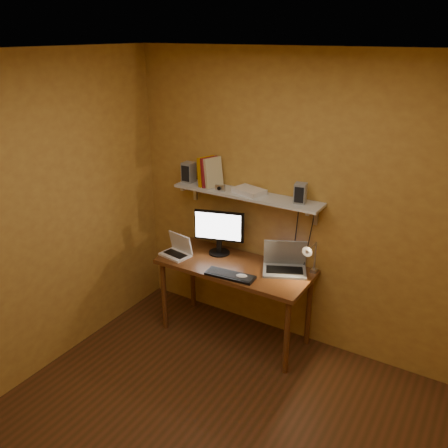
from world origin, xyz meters
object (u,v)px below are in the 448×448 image
Objects in this scene: speaker_right at (300,193)px; wall_shelf at (246,195)px; desk_lamp at (311,255)px; speaker_left at (189,172)px; router at (249,191)px; laptop at (285,263)px; mouse at (242,276)px; monitor at (219,230)px; netbook at (178,249)px; shelf_camera at (220,188)px; keyboard at (230,275)px; desk at (235,273)px.

wall_shelf is at bearing 170.67° from speaker_right.
desk_lamp is 1.39m from speaker_left.
router reaches higher than wall_shelf.
mouse is at bearing -151.60° from laptop.
laptop is (0.67, 0.01, -0.17)m from monitor.
shelf_camera is (0.33, 0.22, 0.60)m from netbook.
desk_lamp is at bearing -34.85° from speaker_right.
monitor is 4.32× the size of mouse.
keyboard is (0.32, -0.34, -0.23)m from monitor.
speaker_right is (0.08, 0.05, 0.64)m from laptop.
monitor is at bearing 155.91° from laptop.
mouse is at bearing -46.91° from desk.
router is at bearing 91.88° from keyboard.
laptop is at bearing 1.61° from shelf_camera.
desk_lamp is (0.48, 0.31, 0.19)m from mouse.
desk is 5.12× the size of router.
netbook is 0.80× the size of desk_lamp.
netbook is (-0.98, -0.24, -0.02)m from laptop.
desk is 1.00× the size of wall_shelf.
keyboard is 4.09× the size of mouse.
monitor reaches higher than desk_lamp.
mouse is at bearing -68.52° from router.
router is (-0.05, 0.41, 0.64)m from keyboard.
mouse is (-0.25, -0.33, -0.05)m from laptop.
desk_lamp is (0.66, 0.13, 0.29)m from desk.
keyboard is 1.08m from speaker_left.
laptop is 4.89× the size of shelf_camera.
speaker_left is at bearing 179.11° from wall_shelf.
speaker_left reaches higher than router.
shelf_camera is (-0.41, 0.31, 0.63)m from mouse.
router is at bearing 36.55° from netbook.
desk is 0.73m from desk_lamp.
speaker_left reaches higher than netbook.
laptop is 2.66× the size of speaker_right.
shelf_camera is 0.34× the size of router.
speaker_left is 0.66m from router.
desk is 0.96m from speaker_right.
desk_lamp is 2.20× the size of speaker_right.
desk is at bearing 173.73° from laptop.
keyboard is at bearing -159.44° from laptop.
shelf_camera is (-0.65, -0.02, 0.58)m from laptop.
wall_shelf is 5.12× the size of router.
netbook is at bearing 153.94° from mouse.
shelf_camera is at bearing -163.83° from wall_shelf.
desk_lamp is at bearing -6.37° from router.
speaker_right is (1.13, -0.00, -0.01)m from speaker_left.
laptop is 1.21× the size of desk_lamp.
shelf_camera reaches higher than netbook.
shelf_camera is (-0.89, 0.00, 0.44)m from desk_lamp.
shelf_camera reaches higher than wall_shelf.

